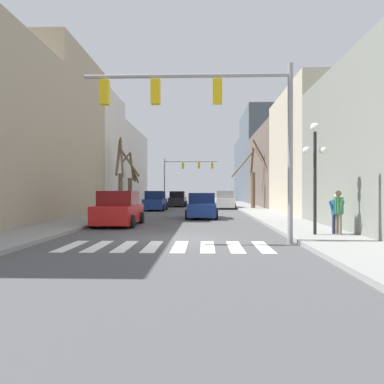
{
  "coord_description": "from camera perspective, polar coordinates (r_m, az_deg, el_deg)",
  "views": [
    {
      "loc": [
        1.25,
        -14.15,
        1.83
      ],
      "look_at": [
        -0.2,
        29.83,
        1.67
      ],
      "focal_mm": 35.0,
      "sensor_mm": 36.0,
      "label": 1
    }
  ],
  "objects": [
    {
      "name": "ground_plane",
      "position": [
        14.32,
        -3.15,
        -7.13
      ],
      "size": [
        240.0,
        240.0,
        0.0
      ],
      "primitive_type": "plane",
      "color": "#4C4C4F"
    },
    {
      "name": "sidewalk_left",
      "position": [
        15.89,
        -24.5,
        -6.15
      ],
      "size": [
        2.68,
        90.0,
        0.15
      ],
      "color": "gray",
      "rests_on": "ground_plane"
    },
    {
      "name": "sidewalk_right",
      "position": [
        14.96,
        19.63,
        -6.54
      ],
      "size": [
        2.68,
        90.0,
        0.15
      ],
      "color": "gray",
      "rests_on": "ground_plane"
    },
    {
      "name": "building_row_left",
      "position": [
        33.4,
        -18.11,
        5.86
      ],
      "size": [
        6.0,
        46.46,
        11.66
      ],
      "color": "tan",
      "rests_on": "ground_plane"
    },
    {
      "name": "building_row_right",
      "position": [
        44.86,
        13.32,
        4.43
      ],
      "size": [
        6.0,
        65.38,
        13.52
      ],
      "color": "gray",
      "rests_on": "ground_plane"
    },
    {
      "name": "crosswalk_stripes",
      "position": [
        12.38,
        -3.95,
        -8.28
      ],
      "size": [
        6.75,
        2.6,
        0.01
      ],
      "color": "white",
      "rests_on": "ground_plane"
    },
    {
      "name": "traffic_signal_near",
      "position": [
        13.18,
        3.06,
        12.41
      ],
      "size": [
        7.21,
        0.28,
        6.19
      ],
      "color": "gray",
      "rests_on": "ground_plane"
    },
    {
      "name": "traffic_signal_far",
      "position": [
        51.0,
        -1.17,
        3.36
      ],
      "size": [
        7.33,
        0.28,
        6.21
      ],
      "color": "gray",
      "rests_on": "ground_plane"
    },
    {
      "name": "street_lamp_right_corner",
      "position": [
        15.12,
        18.24,
        5.33
      ],
      "size": [
        0.95,
        0.36,
        4.28
      ],
      "color": "black",
      "rests_on": "sidewalk_right"
    },
    {
      "name": "car_parked_left_far",
      "position": [
        38.13,
        4.96,
        -1.28
      ],
      "size": [
        2.04,
        4.71,
        1.81
      ],
      "rotation": [
        0.0,
        0.0,
        1.57
      ],
      "color": "white",
      "rests_on": "ground_plane"
    },
    {
      "name": "car_parked_right_far",
      "position": [
        34.78,
        -5.62,
        -1.44
      ],
      "size": [
        2.04,
        4.38,
        1.8
      ],
      "rotation": [
        0.0,
        0.0,
        1.57
      ],
      "color": "navy",
      "rests_on": "ground_plane"
    },
    {
      "name": "car_driving_toward_lane",
      "position": [
        42.76,
        -2.22,
        -1.15
      ],
      "size": [
        2.03,
        4.5,
        1.76
      ],
      "rotation": [
        0.0,
        0.0,
        -1.57
      ],
      "color": "black",
      "rests_on": "ground_plane"
    },
    {
      "name": "car_driving_away_lane",
      "position": [
        24.75,
        1.49,
        -2.22
      ],
      "size": [
        2.06,
        4.11,
        1.68
      ],
      "rotation": [
        0.0,
        0.0,
        1.57
      ],
      "color": "navy",
      "rests_on": "ground_plane"
    },
    {
      "name": "car_parked_left_mid",
      "position": [
        19.94,
        -11.11,
        -2.64
      ],
      "size": [
        2.17,
        4.35,
        1.82
      ],
      "rotation": [
        0.0,
        0.0,
        1.57
      ],
      "color": "red",
      "rests_on": "ground_plane"
    },
    {
      "name": "pedestrian_on_right_sidewalk",
      "position": [
        26.13,
        -13.24,
        -1.22
      ],
      "size": [
        0.75,
        0.32,
        1.74
      ],
      "rotation": [
        0.0,
        0.0,
        2.89
      ],
      "color": "#4C4C51",
      "rests_on": "sidewalk_left"
    },
    {
      "name": "pedestrian_waiting_at_curb",
      "position": [
        25.88,
        -12.05,
        -1.41
      ],
      "size": [
        0.69,
        0.26,
        1.61
      ],
      "rotation": [
        0.0,
        0.0,
        3.27
      ],
      "color": "#4C4C51",
      "rests_on": "sidewalk_left"
    },
    {
      "name": "pedestrian_on_left_sidewalk",
      "position": [
        15.38,
        21.42,
        -2.35
      ],
      "size": [
        0.26,
        0.73,
        1.68
      ],
      "rotation": [
        0.0,
        0.0,
        4.82
      ],
      "color": "#7A705B",
      "rests_on": "sidewalk_right"
    },
    {
      "name": "pedestrian_near_right_corner",
      "position": [
        15.59,
        21.18,
        -2.56
      ],
      "size": [
        0.68,
        0.28,
        1.57
      ],
      "rotation": [
        0.0,
        0.0,
        0.22
      ],
      "color": "#282D47",
      "rests_on": "sidewalk_right"
    },
    {
      "name": "street_tree_right_mid",
      "position": [
        32.88,
        -10.77,
        2.58
      ],
      "size": [
        2.56,
        3.39,
        6.32
      ],
      "color": "brown",
      "rests_on": "sidewalk_left"
    },
    {
      "name": "street_tree_right_far",
      "position": [
        38.73,
        -9.42,
        1.5
      ],
      "size": [
        2.9,
        2.45,
        5.61
      ],
      "color": "brown",
      "rests_on": "sidewalk_left"
    },
    {
      "name": "street_tree_left_far",
      "position": [
        36.92,
        9.41,
        2.18
      ],
      "size": [
        4.17,
        4.04,
        6.67
      ],
      "color": "brown",
      "rests_on": "sidewalk_right"
    }
  ]
}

